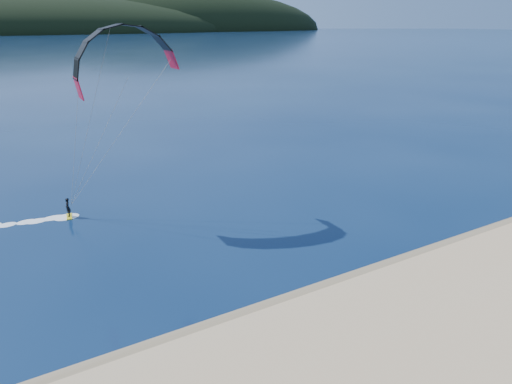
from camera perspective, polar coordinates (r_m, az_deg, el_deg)
ground at (r=21.56m, az=4.24°, el=-23.25°), size 1800.00×1800.00×0.00m
wet_sand at (r=24.44m, az=-1.84°, el=-16.77°), size 220.00×2.50×0.10m
kitesurfer_near at (r=34.46m, az=-16.76°, el=13.29°), size 19.85×6.25×14.12m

